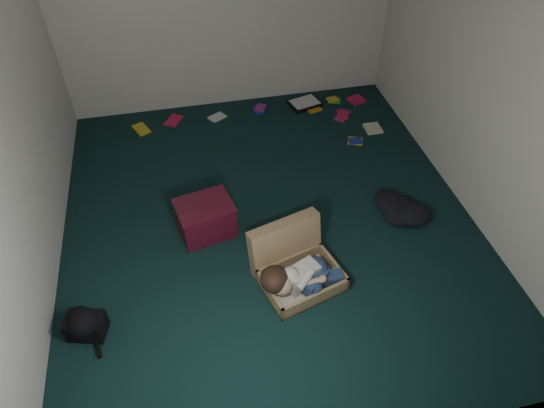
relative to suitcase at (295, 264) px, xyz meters
name	(u,v)px	position (x,y,z in m)	size (l,w,h in m)	color
floor	(269,219)	(-0.08, 0.74, -0.15)	(4.50, 4.50, 0.00)	black
wall_back	(227,3)	(-0.08, 2.99, 1.15)	(4.50, 4.50, 0.00)	silver
wall_front	(364,354)	(-0.08, -1.51, 1.15)	(4.50, 4.50, 0.00)	silver
wall_left	(9,140)	(-2.08, 0.74, 1.15)	(4.50, 4.50, 0.00)	silver
wall_right	(489,81)	(1.92, 0.74, 1.15)	(4.50, 4.50, 0.00)	silver
suitcase	(295,264)	(0.00, 0.00, 0.00)	(0.83, 0.81, 0.49)	#9A7D55
person	(300,277)	(0.00, -0.18, 0.04)	(0.75, 0.37, 0.31)	silver
maroon_bin	(206,218)	(-0.70, 0.70, 0.03)	(0.60, 0.51, 0.36)	#4A0F1F
backpack	(85,325)	(-1.78, -0.21, -0.04)	(0.37, 0.30, 0.22)	black
clothing_pile	(403,208)	(1.27, 0.53, -0.07)	(0.48, 0.39, 0.15)	black
paper_tray	(305,103)	(0.83, 2.68, -0.12)	(0.45, 0.38, 0.05)	black
book_scatter	(287,117)	(0.53, 2.46, -0.14)	(3.04, 1.16, 0.02)	gold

